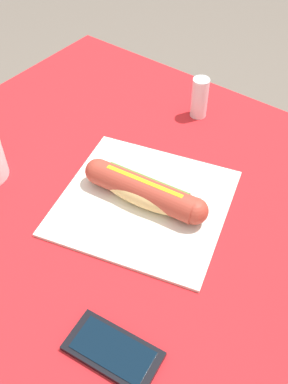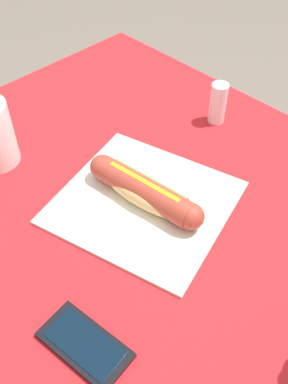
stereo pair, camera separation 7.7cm
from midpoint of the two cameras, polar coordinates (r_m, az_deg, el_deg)
ground_plane at (r=1.41m, az=4.22°, el=-23.15°), size 6.00×6.00×0.00m
dining_table at (r=0.88m, az=6.32°, el=-9.48°), size 1.15×0.80×0.73m
paper_wrapper at (r=0.79m, az=2.79°, el=-1.50°), size 0.35×0.34×0.01m
hot_dog at (r=0.77m, az=2.90°, el=0.00°), size 0.24×0.08×0.05m
cell_phone at (r=0.64m, az=-4.13°, el=-19.41°), size 0.14×0.08×0.01m
salt_shaker at (r=0.96m, az=11.90°, el=11.13°), size 0.04×0.04×0.09m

